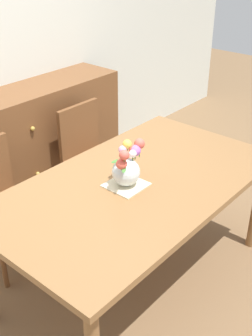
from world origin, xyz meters
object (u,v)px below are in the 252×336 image
dresser (46,140)px  flower_vase (127,167)px  dining_table (136,193)px  chair_right (89,151)px

dresser → flower_vase: (-0.45, -1.31, 0.40)m
flower_vase → dining_table: bearing=-12.9°
dining_table → chair_right: size_ratio=2.07×
chair_right → dresser: dresser is taller
dining_table → flower_vase: size_ratio=6.70×
dresser → flower_vase: bearing=-109.0°
dining_table → dresser: 1.40m
dining_table → chair_right: (0.45, 0.87, -0.18)m
dining_table → chair_right: chair_right is taller
dining_table → dresser: (0.38, 1.33, -0.20)m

